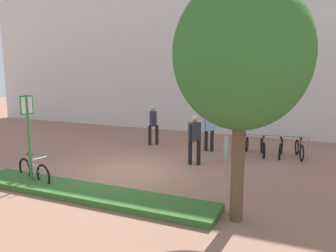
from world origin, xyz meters
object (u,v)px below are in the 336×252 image
Objects in this scene: tree_sidewalk at (242,55)px; parking_sign_post at (28,127)px; person_suited_dark at (195,137)px; bike_rack_cluster at (272,147)px; person_shirt_white at (209,127)px; bollard_steel at (226,149)px; person_suited_navy at (153,122)px; bike_at_sign at (34,172)px.

tree_sidewalk reaches higher than parking_sign_post.
parking_sign_post reaches higher than person_suited_dark.
person_shirt_white reaches higher than bike_rack_cluster.
person_shirt_white is (-0.98, 1.17, 0.53)m from bollard_steel.
person_suited_navy is at bearing 159.25° from bollard_steel.
person_suited_dark is (-2.31, -2.26, 0.64)m from bike_rack_cluster.
bike_rack_cluster is at bearing 43.66° from bollard_steel.
person_suited_navy is 1.00× the size of person_shirt_white.
bike_rack_cluster is at bearing 44.48° from person_suited_dark.
person_shirt_white is (-2.40, -0.18, 0.64)m from bike_rack_cluster.
parking_sign_post is 1.49× the size of person_suited_dark.
person_suited_navy is 2.57m from person_shirt_white.
bollard_steel is at bearing 106.31° from tree_sidewalk.
bike_at_sign reaches higher than bike_rack_cluster.
person_suited_navy is at bearing 82.38° from parking_sign_post.
person_suited_navy is at bearing 81.22° from bike_at_sign.
parking_sign_post is 1.49× the size of person_suited_navy.
tree_sidewalk is 2.93× the size of person_shirt_white.
parking_sign_post is at bearing -62.27° from bike_at_sign.
parking_sign_post is at bearing -132.64° from bollard_steel.
person_suited_dark is at bearing 121.15° from tree_sidewalk.
bike_rack_cluster is at bearing 0.11° from person_suited_navy.
bike_rack_cluster is (5.88, 5.91, -0.00)m from bike_at_sign.
person_shirt_white is at bearing 129.94° from bollard_steel.
bike_at_sign is 0.95× the size of person_shirt_white.
bike_rack_cluster is 1.54× the size of person_suited_dark.
parking_sign_post reaches higher than bike_rack_cluster.
parking_sign_post is 5.22m from person_suited_dark.
bike_rack_cluster is 2.94× the size of bollard_steel.
parking_sign_post is 1.49× the size of person_shirt_white.
person_shirt_white is at bearing 58.73° from bike_at_sign.
person_suited_navy is 1.00× the size of person_suited_dark.
person_shirt_white is (2.57, -0.17, 0.00)m from person_suited_navy.
bike_at_sign is 6.74m from person_shirt_white.
parking_sign_post is 1.57× the size of bike_at_sign.
bike_at_sign is at bearing 117.73° from parking_sign_post.
bike_at_sign is 0.62× the size of bike_rack_cluster.
person_suited_navy reaches higher than bike_at_sign.
bike_rack_cluster is 2.49m from person_shirt_white.
bike_at_sign is at bearing -134.45° from person_suited_dark.
bollard_steel is 3.84m from person_suited_navy.
bollard_steel is (4.46, 4.56, 0.10)m from bike_at_sign.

